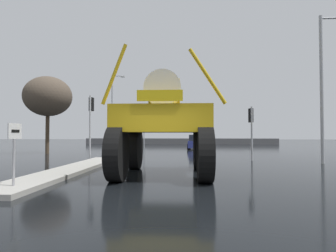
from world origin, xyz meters
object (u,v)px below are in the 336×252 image
object	(u,v)px
traffic_signal_near_left	(91,113)
traffic_signal_far_left	(144,122)
oversize_sprayer	(164,125)
streetlight_far_left	(113,107)
lane_arrow_sign	(14,143)
sedan_ahead	(197,142)
bare_tree_left	(48,97)
traffic_signal_near_right	(251,121)
streetlight_near_right	(325,80)

from	to	relation	value
traffic_signal_near_left	traffic_signal_far_left	size ratio (longest dim) A/B	0.95
oversize_sprayer	streetlight_far_left	world-z (taller)	streetlight_far_left
oversize_sprayer	streetlight_far_left	distance (m)	24.52
lane_arrow_sign	sedan_ahead	size ratio (longest dim) A/B	0.41
lane_arrow_sign	streetlight_far_left	size ratio (longest dim) A/B	0.19
lane_arrow_sign	traffic_signal_near_left	distance (m)	9.76
traffic_signal_near_left	oversize_sprayer	bearing A→B (deg)	-50.52
sedan_ahead	bare_tree_left	size ratio (longest dim) A/B	0.67
oversize_sprayer	traffic_signal_near_left	world-z (taller)	oversize_sprayer
oversize_sprayer	traffic_signal_near_right	xyz separation A→B (m)	(4.78, 6.16, 0.41)
sedan_ahead	traffic_signal_near_right	bearing A→B (deg)	-163.70
lane_arrow_sign	sedan_ahead	bearing A→B (deg)	74.99
oversize_sprayer	bare_tree_left	world-z (taller)	bare_tree_left
oversize_sprayer	traffic_signal_near_right	size ratio (longest dim) A/B	1.64
oversize_sprayer	sedan_ahead	bearing A→B (deg)	-6.60
traffic_signal_far_left	traffic_signal_near_left	bearing A→B (deg)	-94.29
sedan_ahead	traffic_signal_far_left	distance (m)	6.81
sedan_ahead	streetlight_far_left	bearing A→B (deg)	72.21
sedan_ahead	traffic_signal_near_left	bearing A→B (deg)	154.93
streetlight_far_left	bare_tree_left	distance (m)	11.97
lane_arrow_sign	streetlight_far_left	distance (m)	26.93
oversize_sprayer	traffic_signal_far_left	xyz separation A→B (m)	(-3.94, 21.16, 1.10)
lane_arrow_sign	traffic_signal_far_left	size ratio (longest dim) A/B	0.42
bare_tree_left	traffic_signal_near_left	bearing A→B (deg)	-43.27
sedan_ahead	traffic_signal_near_left	xyz separation A→B (m)	(-7.10, -12.72, 2.19)
traffic_signal_near_right	streetlight_far_left	world-z (taller)	streetlight_far_left
lane_arrow_sign	traffic_signal_near_right	bearing A→B (deg)	47.69
traffic_signal_far_left	traffic_signal_near_right	bearing A→B (deg)	-59.81
traffic_signal_near_left	traffic_signal_near_right	size ratio (longest dim) A/B	1.23
lane_arrow_sign	streetlight_far_left	bearing A→B (deg)	98.99
lane_arrow_sign	oversize_sprayer	bearing A→B (deg)	40.90
lane_arrow_sign	traffic_signal_near_right	xyz separation A→B (m)	(8.72, 9.58, 1.00)
streetlight_far_left	bare_tree_left	world-z (taller)	streetlight_far_left
lane_arrow_sign	bare_tree_left	distance (m)	16.34
streetlight_far_left	bare_tree_left	size ratio (longest dim) A/B	1.42
sedan_ahead	streetlight_near_right	world-z (taller)	streetlight_near_right
traffic_signal_far_left	bare_tree_left	world-z (taller)	bare_tree_left
sedan_ahead	traffic_signal_far_left	xyz separation A→B (m)	(-5.98, 2.29, 2.33)
streetlight_near_right	traffic_signal_near_right	bearing A→B (deg)	155.66
lane_arrow_sign	streetlight_near_right	world-z (taller)	streetlight_near_right
traffic_signal_far_left	streetlight_near_right	distance (m)	20.72
streetlight_far_left	traffic_signal_far_left	bearing A→B (deg)	-23.22
streetlight_far_left	bare_tree_left	xyz separation A→B (m)	(-2.32, -11.74, -0.23)
streetlight_far_left	lane_arrow_sign	bearing A→B (deg)	-81.01
oversize_sprayer	traffic_signal_near_left	distance (m)	8.03
traffic_signal_near_left	bare_tree_left	world-z (taller)	bare_tree_left
oversize_sprayer	traffic_signal_far_left	distance (m)	21.55
sedan_ahead	bare_tree_left	bearing A→B (deg)	125.69
traffic_signal_near_right	streetlight_near_right	size ratio (longest dim) A/B	0.40
traffic_signal_near_right	streetlight_near_right	world-z (taller)	streetlight_near_right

